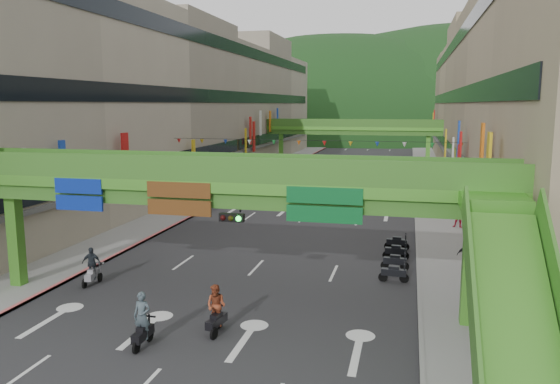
# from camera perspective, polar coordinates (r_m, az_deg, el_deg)

# --- Properties ---
(ground) EXTENTS (320.00, 320.00, 0.00)m
(ground) POSITION_cam_1_polar(r_m,az_deg,el_deg) (21.29, -11.80, -17.08)
(ground) COLOR black
(ground) RESTS_ON ground
(road_slab) EXTENTS (18.00, 140.00, 0.02)m
(road_slab) POSITION_cam_1_polar(r_m,az_deg,el_deg) (68.36, 6.21, 1.28)
(road_slab) COLOR #28282B
(road_slab) RESTS_ON ground
(sidewalk_left) EXTENTS (4.00, 140.00, 0.15)m
(sidewalk_left) POSITION_cam_1_polar(r_m,az_deg,el_deg) (70.54, -2.69, 1.62)
(sidewalk_left) COLOR gray
(sidewalk_left) RESTS_ON ground
(sidewalk_right) EXTENTS (4.00, 140.00, 0.15)m
(sidewalk_right) POSITION_cam_1_polar(r_m,az_deg,el_deg) (67.89, 15.47, 1.00)
(sidewalk_right) COLOR gray
(sidewalk_right) RESTS_ON ground
(curb_left) EXTENTS (0.20, 140.00, 0.18)m
(curb_left) POSITION_cam_1_polar(r_m,az_deg,el_deg) (70.04, -1.19, 1.59)
(curb_left) COLOR #CC5959
(curb_left) RESTS_ON ground
(curb_right) EXTENTS (0.20, 140.00, 0.18)m
(curb_right) POSITION_cam_1_polar(r_m,az_deg,el_deg) (67.84, 13.86, 1.07)
(curb_right) COLOR gray
(curb_right) RESTS_ON ground
(building_row_left) EXTENTS (12.80, 95.00, 19.00)m
(building_row_left) POSITION_cam_1_polar(r_m,az_deg,el_deg) (72.53, -8.85, 9.17)
(building_row_left) COLOR #9E937F
(building_row_left) RESTS_ON ground
(building_row_right) EXTENTS (12.80, 95.00, 19.00)m
(building_row_right) POSITION_cam_1_polar(r_m,az_deg,el_deg) (68.02, 22.57, 8.59)
(building_row_right) COLOR gray
(building_row_right) RESTS_ON ground
(overpass_near) EXTENTS (28.00, 12.27, 7.10)m
(overpass_near) POSITION_cam_1_polar(r_m,az_deg,el_deg) (24.13, -4.78, -0.74)
(overpass_near) COLOR #4C9E2D
(overpass_near) RESTS_ON ground
(overpass_far) EXTENTS (28.00, 2.20, 7.10)m
(overpass_far) POSITION_cam_1_polar(r_m,az_deg,el_deg) (82.72, 7.59, 6.37)
(overpass_far) COLOR #4C9E2D
(overpass_far) RESTS_ON ground
(hill_left) EXTENTS (168.00, 140.00, 112.00)m
(hill_left) POSITION_cam_1_polar(r_m,az_deg,el_deg) (178.98, 5.88, 6.15)
(hill_left) COLOR #1C4419
(hill_left) RESTS_ON ground
(hill_right) EXTENTS (208.00, 176.00, 128.00)m
(hill_right) POSITION_cam_1_polar(r_m,az_deg,el_deg) (198.12, 18.27, 6.02)
(hill_right) COLOR #1C4419
(hill_right) RESTS_ON ground
(bunting_string) EXTENTS (26.00, 0.36, 0.47)m
(bunting_string) POSITION_cam_1_polar(r_m,az_deg,el_deg) (48.05, 3.32, 5.12)
(bunting_string) COLOR black
(bunting_string) RESTS_ON ground
(scooter_rider_near) EXTENTS (0.69, 1.60, 2.22)m
(scooter_rider_near) POSITION_cam_1_polar(r_m,az_deg,el_deg) (22.27, -14.19, -12.97)
(scooter_rider_near) COLOR black
(scooter_rider_near) RESTS_ON ground
(scooter_rider_mid) EXTENTS (0.94, 1.60, 2.09)m
(scooter_rider_mid) POSITION_cam_1_polar(r_m,az_deg,el_deg) (22.92, -6.68, -12.03)
(scooter_rider_mid) COLOR black
(scooter_rider_mid) RESTS_ON ground
(scooter_rider_left) EXTENTS (1.04, 1.59, 2.02)m
(scooter_rider_left) POSITION_cam_1_polar(r_m,az_deg,el_deg) (30.23, -19.09, -7.35)
(scooter_rider_left) COLOR gray
(scooter_rider_left) RESTS_ON ground
(scooter_rider_far) EXTENTS (0.79, 1.60, 1.85)m
(scooter_rider_far) POSITION_cam_1_polar(r_m,az_deg,el_deg) (48.02, 3.15, -0.94)
(scooter_rider_far) COLOR maroon
(scooter_rider_far) RESTS_ON ground
(parked_scooter_row) EXTENTS (1.60, 7.15, 1.08)m
(parked_scooter_row) POSITION_cam_1_polar(r_m,az_deg,el_deg) (32.94, 11.98, -6.56)
(parked_scooter_row) COLOR black
(parked_scooter_row) RESTS_ON ground
(car_silver) EXTENTS (1.86, 4.57, 1.47)m
(car_silver) POSITION_cam_1_polar(r_m,az_deg,el_deg) (69.97, 4.65, 2.09)
(car_silver) COLOR #A19FA6
(car_silver) RESTS_ON ground
(car_yellow) EXTENTS (2.10, 3.93, 1.27)m
(car_yellow) POSITION_cam_1_polar(r_m,az_deg,el_deg) (82.63, 8.99, 3.02)
(car_yellow) COLOR yellow
(car_yellow) RESTS_ON ground
(pedestrian_red) EXTENTS (1.03, 0.87, 1.86)m
(pedestrian_red) POSITION_cam_1_polar(r_m,az_deg,el_deg) (43.14, 18.22, -2.53)
(pedestrian_red) COLOR #A41126
(pedestrian_red) RESTS_ON ground
(pedestrian_dark) EXTENTS (0.94, 0.41, 1.60)m
(pedestrian_dark) POSITION_cam_1_polar(r_m,az_deg,el_deg) (32.53, 18.80, -6.56)
(pedestrian_dark) COLOR black
(pedestrian_dark) RESTS_ON ground
(pedestrian_blue) EXTENTS (0.84, 0.65, 1.60)m
(pedestrian_blue) POSITION_cam_1_polar(r_m,az_deg,el_deg) (47.22, 15.53, -1.59)
(pedestrian_blue) COLOR #293E4C
(pedestrian_blue) RESTS_ON ground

